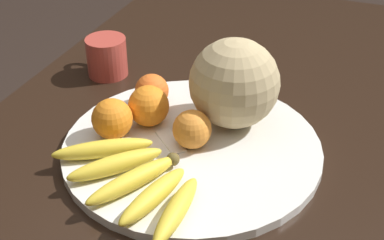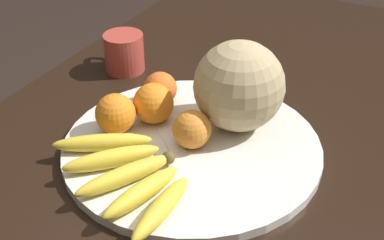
{
  "view_description": "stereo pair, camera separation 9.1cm",
  "coord_description": "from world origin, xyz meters",
  "px_view_note": "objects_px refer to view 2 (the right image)",
  "views": [
    {
      "loc": [
        -0.74,
        -0.23,
        1.33
      ],
      "look_at": [
        -0.03,
        0.05,
        0.83
      ],
      "focal_mm": 50.0,
      "sensor_mm": 36.0,
      "label": 1
    },
    {
      "loc": [
        -0.7,
        -0.31,
        1.33
      ],
      "look_at": [
        -0.03,
        0.05,
        0.83
      ],
      "focal_mm": 50.0,
      "sensor_mm": 36.0,
      "label": 2
    }
  ],
  "objects_px": {
    "kitchen_table": "(221,188)",
    "orange_front_left": "(192,129)",
    "orange_mid_center": "(160,89)",
    "orange_back_left": "(152,104)",
    "fruit_bowl": "(192,147)",
    "ceramic_mug": "(124,52)",
    "melon": "(241,86)",
    "orange_front_right": "(115,114)",
    "banana_bunch": "(127,173)",
    "produce_tag": "(171,140)"
  },
  "relations": [
    {
      "from": "orange_front_left",
      "to": "orange_mid_center",
      "type": "xyz_separation_m",
      "value": [
        0.1,
        0.12,
        -0.0
      ]
    },
    {
      "from": "produce_tag",
      "to": "ceramic_mug",
      "type": "bearing_deg",
      "value": 1.73
    },
    {
      "from": "kitchen_table",
      "to": "banana_bunch",
      "type": "xyz_separation_m",
      "value": [
        -0.17,
        0.09,
        0.12
      ]
    },
    {
      "from": "orange_mid_center",
      "to": "orange_back_left",
      "type": "bearing_deg",
      "value": -161.84
    },
    {
      "from": "orange_front_right",
      "to": "banana_bunch",
      "type": "bearing_deg",
      "value": -138.79
    },
    {
      "from": "orange_front_right",
      "to": "orange_back_left",
      "type": "height_order",
      "value": "orange_back_left"
    },
    {
      "from": "fruit_bowl",
      "to": "orange_mid_center",
      "type": "bearing_deg",
      "value": 52.21
    },
    {
      "from": "kitchen_table",
      "to": "produce_tag",
      "type": "xyz_separation_m",
      "value": [
        -0.04,
        0.08,
        0.11
      ]
    },
    {
      "from": "fruit_bowl",
      "to": "ceramic_mug",
      "type": "distance_m",
      "value": 0.35
    },
    {
      "from": "banana_bunch",
      "to": "orange_front_left",
      "type": "distance_m",
      "value": 0.14
    },
    {
      "from": "fruit_bowl",
      "to": "orange_front_right",
      "type": "distance_m",
      "value": 0.15
    },
    {
      "from": "kitchen_table",
      "to": "orange_front_left",
      "type": "relative_size",
      "value": 23.87
    },
    {
      "from": "melon",
      "to": "orange_front_right",
      "type": "distance_m",
      "value": 0.23
    },
    {
      "from": "produce_tag",
      "to": "kitchen_table",
      "type": "bearing_deg",
      "value": -111.13
    },
    {
      "from": "orange_mid_center",
      "to": "orange_front_right",
      "type": "bearing_deg",
      "value": 169.7
    },
    {
      "from": "ceramic_mug",
      "to": "orange_back_left",
      "type": "bearing_deg",
      "value": -133.89
    },
    {
      "from": "banana_bunch",
      "to": "orange_front_left",
      "type": "xyz_separation_m",
      "value": [
        0.13,
        -0.05,
        0.02
      ]
    },
    {
      "from": "orange_front_left",
      "to": "fruit_bowl",
      "type": "bearing_deg",
      "value": 22.25
    },
    {
      "from": "orange_mid_center",
      "to": "produce_tag",
      "type": "height_order",
      "value": "orange_mid_center"
    },
    {
      "from": "banana_bunch",
      "to": "kitchen_table",
      "type": "bearing_deg",
      "value": -179.55
    },
    {
      "from": "produce_tag",
      "to": "orange_front_right",
      "type": "bearing_deg",
      "value": 53.8
    },
    {
      "from": "fruit_bowl",
      "to": "ceramic_mug",
      "type": "height_order",
      "value": "ceramic_mug"
    },
    {
      "from": "banana_bunch",
      "to": "orange_mid_center",
      "type": "bearing_deg",
      "value": -133.85
    },
    {
      "from": "kitchen_table",
      "to": "orange_back_left",
      "type": "height_order",
      "value": "orange_back_left"
    },
    {
      "from": "orange_mid_center",
      "to": "orange_front_left",
      "type": "bearing_deg",
      "value": -128.63
    },
    {
      "from": "kitchen_table",
      "to": "orange_front_left",
      "type": "xyz_separation_m",
      "value": [
        -0.04,
        0.04,
        0.14
      ]
    },
    {
      "from": "orange_back_left",
      "to": "ceramic_mug",
      "type": "xyz_separation_m",
      "value": [
        0.17,
        0.18,
        -0.01
      ]
    },
    {
      "from": "fruit_bowl",
      "to": "banana_bunch",
      "type": "xyz_separation_m",
      "value": [
        -0.14,
        0.04,
        0.02
      ]
    },
    {
      "from": "banana_bunch",
      "to": "produce_tag",
      "type": "height_order",
      "value": "banana_bunch"
    },
    {
      "from": "orange_front_right",
      "to": "orange_mid_center",
      "type": "height_order",
      "value": "orange_front_right"
    },
    {
      "from": "fruit_bowl",
      "to": "banana_bunch",
      "type": "relative_size",
      "value": 1.69
    },
    {
      "from": "melon",
      "to": "banana_bunch",
      "type": "height_order",
      "value": "melon"
    },
    {
      "from": "orange_back_left",
      "to": "orange_front_left",
      "type": "bearing_deg",
      "value": -107.97
    },
    {
      "from": "banana_bunch",
      "to": "ceramic_mug",
      "type": "height_order",
      "value": "ceramic_mug"
    },
    {
      "from": "produce_tag",
      "to": "orange_back_left",
      "type": "bearing_deg",
      "value": 11.81
    },
    {
      "from": "kitchen_table",
      "to": "melon",
      "type": "xyz_separation_m",
      "value": [
        0.06,
        -0.0,
        0.19
      ]
    },
    {
      "from": "orange_front_right",
      "to": "orange_mid_center",
      "type": "xyz_separation_m",
      "value": [
        0.12,
        -0.02,
        -0.0
      ]
    },
    {
      "from": "melon",
      "to": "orange_front_left",
      "type": "distance_m",
      "value": 0.12
    },
    {
      "from": "orange_mid_center",
      "to": "produce_tag",
      "type": "relative_size",
      "value": 0.87
    },
    {
      "from": "melon",
      "to": "orange_back_left",
      "type": "xyz_separation_m",
      "value": [
        -0.06,
        0.15,
        -0.04
      ]
    },
    {
      "from": "melon",
      "to": "orange_front_right",
      "type": "height_order",
      "value": "melon"
    },
    {
      "from": "melon",
      "to": "orange_front_left",
      "type": "relative_size",
      "value": 2.41
    },
    {
      "from": "fruit_bowl",
      "to": "banana_bunch",
      "type": "distance_m",
      "value": 0.15
    },
    {
      "from": "melon",
      "to": "orange_back_left",
      "type": "height_order",
      "value": "melon"
    },
    {
      "from": "fruit_bowl",
      "to": "ceramic_mug",
      "type": "bearing_deg",
      "value": 54.02
    },
    {
      "from": "melon",
      "to": "orange_front_left",
      "type": "height_order",
      "value": "melon"
    },
    {
      "from": "kitchen_table",
      "to": "fruit_bowl",
      "type": "height_order",
      "value": "fruit_bowl"
    },
    {
      "from": "kitchen_table",
      "to": "orange_mid_center",
      "type": "xyz_separation_m",
      "value": [
        0.06,
        0.16,
        0.14
      ]
    },
    {
      "from": "fruit_bowl",
      "to": "orange_front_right",
      "type": "height_order",
      "value": "orange_front_right"
    },
    {
      "from": "banana_bunch",
      "to": "ceramic_mug",
      "type": "relative_size",
      "value": 2.4
    }
  ]
}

